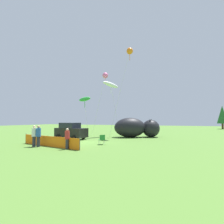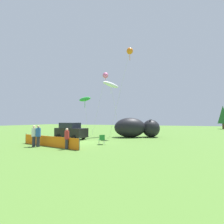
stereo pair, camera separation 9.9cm
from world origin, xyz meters
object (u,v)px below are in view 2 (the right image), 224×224
(inflatable_cat, at_px, (136,128))
(spectator_in_black_shirt, at_px, (34,135))
(spectator_in_red_shirt, at_px, (38,135))
(kite_pink_octopus, at_px, (105,76))
(kite_green_fish, at_px, (85,99))
(kite_white_ghost, at_px, (111,85))
(kite_orange_flower, at_px, (130,51))
(parked_car, at_px, (71,131))
(spectator_in_grey_shirt, at_px, (67,138))
(folding_chair, at_px, (102,139))

(inflatable_cat, height_order, spectator_in_black_shirt, inflatable_cat)
(spectator_in_red_shirt, relative_size, kite_pink_octopus, 0.19)
(kite_green_fish, distance_m, kite_white_ghost, 4.47)
(spectator_in_black_shirt, distance_m, kite_pink_octopus, 15.42)
(spectator_in_red_shirt, height_order, kite_orange_flower, kite_orange_flower)
(parked_car, xyz_separation_m, kite_orange_flower, (6.12, 4.52, 10.57))
(inflatable_cat, relative_size, spectator_in_grey_shirt, 3.73)
(folding_chair, height_order, spectator_in_grey_shirt, spectator_in_grey_shirt)
(inflatable_cat, xyz_separation_m, kite_orange_flower, (-0.57, -0.85, 10.34))
(inflatable_cat, distance_m, spectator_in_grey_shirt, 11.84)
(folding_chair, xyz_separation_m, kite_white_ghost, (-2.61, 8.15, 6.90))
(inflatable_cat, distance_m, kite_pink_octopus, 9.71)
(spectator_in_black_shirt, xyz_separation_m, spectator_in_grey_shirt, (3.49, 0.04, -0.10))
(spectator_in_grey_shirt, height_order, kite_white_ghost, kite_white_ghost)
(spectator_in_red_shirt, xyz_separation_m, kite_pink_octopus, (0.33, 12.91, 8.25))
(spectator_in_grey_shirt, relative_size, kite_green_fish, 0.28)
(kite_orange_flower, xyz_separation_m, kite_pink_octopus, (-4.68, 2.24, -2.28))
(folding_chair, distance_m, inflatable_cat, 8.25)
(inflatable_cat, height_order, kite_pink_octopus, kite_pink_octopus)
(parked_car, bearing_deg, spectator_in_black_shirt, -76.00)
(inflatable_cat, relative_size, kite_white_ghost, 0.78)
(parked_car, distance_m, kite_pink_octopus, 10.79)
(inflatable_cat, xyz_separation_m, kite_pink_octopus, (-5.25, 1.39, 8.05))
(spectator_in_black_shirt, bearing_deg, spectator_in_grey_shirt, 0.71)
(folding_chair, height_order, kite_pink_octopus, kite_pink_octopus)
(spectator_in_red_shirt, distance_m, kite_white_ghost, 13.32)
(folding_chair, bearing_deg, spectator_in_red_shirt, 86.12)
(parked_car, relative_size, kite_green_fish, 0.70)
(spectator_in_red_shirt, bearing_deg, spectator_in_black_shirt, -166.68)
(kite_pink_octopus, bearing_deg, kite_orange_flower, -25.60)
(inflatable_cat, distance_m, kite_white_ghost, 7.23)
(inflatable_cat, height_order, kite_orange_flower, kite_orange_flower)
(folding_chair, bearing_deg, spectator_in_grey_shirt, 116.98)
(inflatable_cat, bearing_deg, kite_pink_octopus, 137.08)
(folding_chair, xyz_separation_m, kite_orange_flower, (0.52, 7.30, 11.02))
(spectator_in_grey_shirt, xyz_separation_m, kite_white_ghost, (-1.20, 11.57, 6.52))
(spectator_in_grey_shirt, height_order, kite_orange_flower, kite_orange_flower)
(spectator_in_black_shirt, xyz_separation_m, spectator_in_red_shirt, (0.40, 0.10, 0.00))
(folding_chair, xyz_separation_m, spectator_in_red_shirt, (-4.49, -3.36, 0.48))
(inflatable_cat, xyz_separation_m, spectator_in_black_shirt, (-5.98, -11.61, -0.20))
(spectator_in_grey_shirt, height_order, kite_pink_octopus, kite_pink_octopus)
(spectator_in_black_shirt, bearing_deg, inflatable_cat, 62.77)
(kite_pink_octopus, bearing_deg, spectator_in_red_shirt, -91.45)
(folding_chair, relative_size, kite_green_fish, 0.16)
(kite_white_ghost, bearing_deg, spectator_in_black_shirt, -101.15)
(spectator_in_grey_shirt, distance_m, kite_orange_flower, 15.22)
(parked_car, bearing_deg, spectator_in_grey_shirt, -48.34)
(spectator_in_black_shirt, bearing_deg, kite_orange_flower, 63.30)
(spectator_in_red_shirt, relative_size, kite_white_ghost, 0.23)
(folding_chair, bearing_deg, spectator_in_black_shirt, 84.54)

